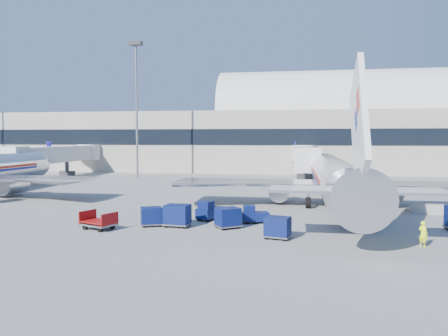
% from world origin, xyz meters
% --- Properties ---
extents(ground, '(260.00, 260.00, 0.00)m').
position_xyz_m(ground, '(0.00, 0.00, 0.00)').
color(ground, gray).
rests_on(ground, ground).
extents(terminal, '(170.00, 28.15, 21.00)m').
position_xyz_m(terminal, '(-13.60, 55.96, 7.52)').
color(terminal, '#B2AA9E').
rests_on(terminal, ground).
extents(airliner_main, '(32.00, 37.26, 12.07)m').
position_xyz_m(airliner_main, '(10.00, 4.51, 2.93)').
color(airliner_main, silver).
rests_on(airliner_main, ground).
extents(jetbridge_near, '(4.40, 27.50, 6.25)m').
position_xyz_m(jetbridge_near, '(7.60, 30.81, 3.93)').
color(jetbridge_near, silver).
rests_on(jetbridge_near, ground).
extents(jetbridge_mid, '(4.40, 27.50, 6.25)m').
position_xyz_m(jetbridge_mid, '(-34.40, 30.81, 3.93)').
color(jetbridge_mid, silver).
rests_on(jetbridge_mid, ground).
extents(mast_west, '(2.00, 1.20, 22.60)m').
position_xyz_m(mast_west, '(-20.00, 30.00, 14.79)').
color(mast_west, slate).
rests_on(mast_west, ground).
extents(barrier_near, '(3.00, 0.55, 0.90)m').
position_xyz_m(barrier_near, '(18.00, 2.00, 0.45)').
color(barrier_near, '#9E9E96').
rests_on(barrier_near, ground).
extents(tug_lead, '(2.40, 1.62, 1.43)m').
position_xyz_m(tug_lead, '(2.87, -4.65, 0.65)').
color(tug_lead, '#091448').
rests_on(tug_lead, ground).
extents(tug_right, '(2.08, 2.27, 1.35)m').
position_xyz_m(tug_right, '(11.28, -5.61, 0.61)').
color(tug_right, '#091448').
rests_on(tug_right, ground).
extents(tug_left, '(2.12, 2.77, 1.62)m').
position_xyz_m(tug_left, '(-0.99, -3.84, 0.74)').
color(tug_left, '#091448').
rests_on(tug_left, ground).
extents(cart_train_a, '(2.24, 2.16, 1.57)m').
position_xyz_m(cart_train_a, '(1.13, -7.07, 0.84)').
color(cart_train_a, '#091448').
rests_on(cart_train_a, ground).
extents(cart_train_b, '(2.08, 1.67, 1.71)m').
position_xyz_m(cart_train_b, '(-2.81, -7.13, 0.91)').
color(cart_train_b, '#091448').
rests_on(cart_train_b, ground).
extents(cart_train_c, '(2.06, 1.87, 1.47)m').
position_xyz_m(cart_train_c, '(-4.86, -7.22, 0.79)').
color(cart_train_c, '#091448').
rests_on(cart_train_c, ground).
extents(cart_solo_near, '(1.98, 1.68, 1.51)m').
position_xyz_m(cart_solo_near, '(5.01, -9.91, 0.80)').
color(cart_solo_near, '#091448').
rests_on(cart_solo_near, ground).
extents(cart_open_red, '(2.92, 2.52, 0.66)m').
position_xyz_m(cart_open_red, '(-8.35, -9.03, 0.47)').
color(cart_open_red, slate).
rests_on(cart_open_red, ground).
extents(ramp_worker, '(0.69, 0.72, 1.66)m').
position_xyz_m(ramp_worker, '(14.14, -10.62, 0.83)').
color(ramp_worker, '#D8FF1A').
rests_on(ramp_worker, ground).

